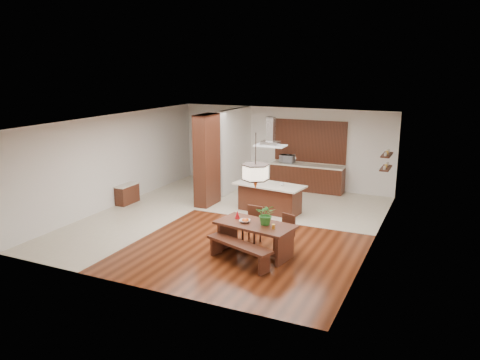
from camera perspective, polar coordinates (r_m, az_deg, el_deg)
The scene contains 25 objects.
room_shell at distance 13.00m, azimuth -1.20°, elevation 3.61°, with size 9.00×9.04×2.92m.
tile_hallway at distance 14.86m, azimuth -10.77°, elevation -3.49°, with size 2.50×9.00×0.01m, color beige.
tile_kitchen at distance 15.30m, azimuth 7.17°, elevation -2.86°, with size 5.50×4.00×0.01m, color beige.
soffit_band at distance 12.88m, azimuth -1.22°, elevation 7.22°, with size 8.00×9.00×0.02m, color #3D230F.
partition_pier at distance 14.79m, azimuth -4.05°, elevation 2.41°, with size 0.45×1.00×2.90m, color black.
partition_stub at distance 16.63m, azimuth -0.58°, elevation 3.72°, with size 0.18×2.40×2.90m, color silver.
hallway_console at distance 15.55m, azimuth -13.59°, elevation -1.68°, with size 0.37×0.88×0.63m, color black.
hallway_doorway at distance 18.24m, azimuth -2.80°, elevation 3.32°, with size 1.10×0.20×2.10m, color black.
rear_counter at distance 16.82m, azimuth 8.17°, elevation 0.30°, with size 2.60×0.62×0.95m.
kitchen_window at distance 16.82m, azimuth 8.57°, elevation 4.71°, with size 2.60×0.08×1.50m, color #A87232.
shelf_lower at distance 14.52m, azimuth 17.35°, elevation 1.40°, with size 0.26×0.90×0.04m, color black.
shelf_upper at distance 14.44m, azimuth 17.47°, elevation 2.95°, with size 0.26×0.90×0.04m, color black.
dining_table at distance 11.05m, azimuth 1.84°, elevation -6.31°, with size 1.96×1.22×0.76m.
dining_bench at distance 10.66m, azimuth -0.12°, elevation -8.92°, with size 1.74×0.38×0.49m, color black, non-canonical shape.
dining_chair_left at distance 11.76m, azimuth 1.44°, elevation -5.55°, with size 0.41×0.41×0.93m, color black, non-canonical shape.
dining_chair_right at distance 11.33m, azimuth 5.35°, elevation -6.49°, with size 0.39×0.39×0.89m, color black, non-canonical shape.
pendant_lantern at distance 10.59m, azimuth 1.91°, elevation 2.28°, with size 0.64×0.64×1.31m, color beige, non-canonical shape.
foliage_plant at distance 10.84m, azimuth 3.23°, elevation -4.19°, with size 0.45×0.39×0.50m, color #2A7125.
fruit_bowl at distance 11.05m, azimuth 0.58°, elevation -5.02°, with size 0.25×0.25×0.06m, color beige.
napkin_cone at distance 11.30m, azimuth -0.32°, elevation -4.24°, with size 0.12×0.12×0.20m, color #A20B11.
gold_ornament at distance 10.63m, azimuth 4.09°, elevation -5.69°, with size 0.08×0.08×0.11m, color gold.
kitchen_island at distance 14.26m, azimuth 3.63°, elevation -2.15°, with size 2.23×1.20×0.88m.
range_hood at distance 13.85m, azimuth 3.76°, elevation 5.90°, with size 0.90×0.55×0.87m, color silver, non-canonical shape.
island_cup at distance 13.92m, azimuth 5.13°, elevation -0.55°, with size 0.12×0.12×0.09m, color white.
microwave at distance 16.95m, azimuth 5.78°, elevation 2.60°, with size 0.51×0.34×0.28m, color silver.
Camera 1 is at (5.59, -11.51, 4.36)m, focal length 35.00 mm.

